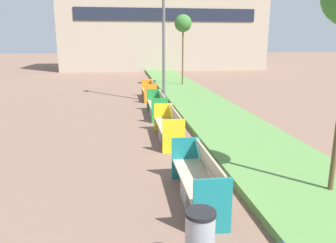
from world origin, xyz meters
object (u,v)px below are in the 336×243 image
bench_teal_frame (199,183)px  bench_orange_frame (150,92)px  bench_green_frame (158,107)px  street_lamp_post (164,13)px  litter_bin (200,243)px  bench_yellow_frame (169,128)px  sapling_tree_far (183,24)px

bench_teal_frame → bench_orange_frame: bearing=90.0°
bench_green_frame → street_lamp_post: street_lamp_post is taller
bench_orange_frame → litter_bin: (-0.43, -13.31, 0.07)m
bench_teal_frame → bench_yellow_frame: same height
bench_teal_frame → bench_orange_frame: 11.36m
litter_bin → sapling_tree_far: sapling_tree_far is taller
bench_teal_frame → sapling_tree_far: sapling_tree_far is taller
bench_teal_frame → sapling_tree_far: size_ratio=0.48×
street_lamp_post → bench_yellow_frame: bearing=-95.6°
bench_yellow_frame → bench_green_frame: size_ratio=0.99×
bench_yellow_frame → street_lamp_post: street_lamp_post is taller
litter_bin → street_lamp_post: size_ratio=0.12×
litter_bin → bench_yellow_frame: bearing=85.8°
sapling_tree_far → bench_yellow_frame: bearing=-102.2°
bench_teal_frame → sapling_tree_far: bearing=80.8°
bench_yellow_frame → street_lamp_post: bearing=84.4°
bench_teal_frame → sapling_tree_far: (2.56, 15.87, 3.65)m
bench_teal_frame → street_lamp_post: 10.92m
bench_orange_frame → sapling_tree_far: (2.56, 4.51, 3.65)m
bench_yellow_frame → sapling_tree_far: size_ratio=0.51×
bench_green_frame → street_lamp_post: (0.61, 2.81, 3.85)m
street_lamp_post → litter_bin: bearing=-94.9°
litter_bin → sapling_tree_far: bearing=80.5°
bench_yellow_frame → sapling_tree_far: 12.70m
litter_bin → street_lamp_post: bearing=85.1°
bench_green_frame → bench_orange_frame: size_ratio=1.07×
sapling_tree_far → bench_teal_frame: bearing=-99.2°
litter_bin → bench_teal_frame: bearing=77.4°
bench_teal_frame → bench_orange_frame: size_ratio=1.00×
bench_teal_frame → bench_green_frame: same height
bench_teal_frame → litter_bin: bearing=-102.6°
bench_teal_frame → street_lamp_post: size_ratio=0.29×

